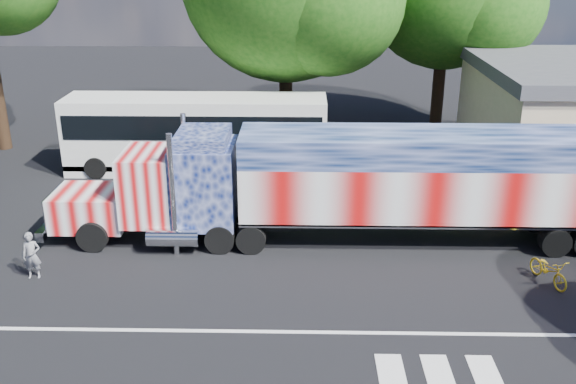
{
  "coord_description": "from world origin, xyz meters",
  "views": [
    {
      "loc": [
        0.45,
        -18.39,
        10.24
      ],
      "look_at": [
        0.0,
        3.0,
        1.9
      ],
      "focal_mm": 40.0,
      "sensor_mm": 36.0,
      "label": 1
    }
  ],
  "objects_px": {
    "semi_truck": "(357,182)",
    "bicycle": "(549,270)",
    "woman": "(32,255)",
    "coach_bus": "(197,133)"
  },
  "relations": [
    {
      "from": "semi_truck",
      "to": "coach_bus",
      "type": "xyz_separation_m",
      "value": [
        -6.95,
        7.67,
        -0.43
      ]
    },
    {
      "from": "coach_bus",
      "to": "bicycle",
      "type": "distance_m",
      "value": 16.85
    },
    {
      "from": "semi_truck",
      "to": "bicycle",
      "type": "xyz_separation_m",
      "value": [
        5.96,
        -3.07,
        -1.81
      ]
    },
    {
      "from": "coach_bus",
      "to": "bicycle",
      "type": "bearing_deg",
      "value": -39.76
    },
    {
      "from": "semi_truck",
      "to": "woman",
      "type": "distance_m",
      "value": 11.25
    },
    {
      "from": "semi_truck",
      "to": "woman",
      "type": "height_order",
      "value": "semi_truck"
    },
    {
      "from": "semi_truck",
      "to": "coach_bus",
      "type": "relative_size",
      "value": 1.69
    },
    {
      "from": "bicycle",
      "to": "coach_bus",
      "type": "bearing_deg",
      "value": 120.94
    },
    {
      "from": "woman",
      "to": "bicycle",
      "type": "bearing_deg",
      "value": -7.63
    },
    {
      "from": "coach_bus",
      "to": "bicycle",
      "type": "height_order",
      "value": "coach_bus"
    }
  ]
}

